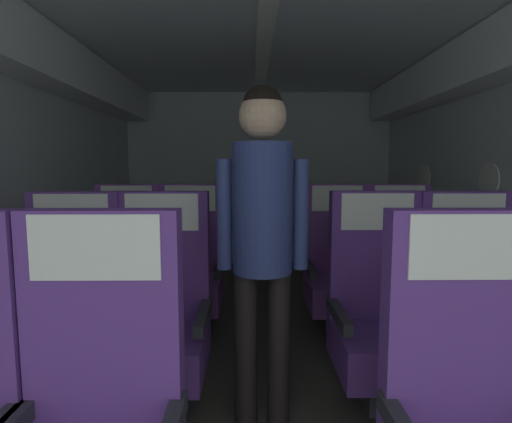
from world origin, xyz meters
TOP-DOWN VIEW (x-y plane):
  - ground at (0.00, 2.82)m, footprint 3.67×6.04m
  - fuselage_shell at (0.00, 3.10)m, footprint 3.55×5.69m
  - seat_b_left_window at (-1.06, 2.42)m, footprint 0.52×0.52m
  - seat_b_left_aisle at (-0.58, 2.43)m, footprint 0.52×0.52m
  - seat_b_right_aisle at (1.07, 2.42)m, footprint 0.52×0.52m
  - seat_b_right_window at (0.58, 2.44)m, footprint 0.52×0.52m
  - seat_c_left_window at (-1.07, 3.40)m, footprint 0.52×0.52m
  - seat_c_left_aisle at (-0.58, 3.41)m, footprint 0.52×0.52m
  - seat_c_right_aisle at (1.06, 3.40)m, footprint 0.52×0.52m
  - seat_c_right_window at (0.57, 3.40)m, footprint 0.52×0.52m
  - flight_attendant at (-0.05, 2.24)m, footprint 0.43×0.28m

SIDE VIEW (x-z plane):
  - ground at x=0.00m, z-range -0.02..0.00m
  - seat_b_left_window at x=-1.06m, z-range -0.10..1.04m
  - seat_b_left_aisle at x=-0.58m, z-range -0.10..1.04m
  - seat_b_right_aisle at x=1.07m, z-range -0.10..1.04m
  - seat_b_right_window at x=0.58m, z-range -0.10..1.04m
  - seat_c_left_window at x=-1.07m, z-range -0.10..1.04m
  - seat_c_left_aisle at x=-0.58m, z-range -0.10..1.04m
  - seat_c_right_aisle at x=1.06m, z-range -0.10..1.04m
  - seat_c_right_window at x=0.57m, z-range -0.10..1.04m
  - flight_attendant at x=-0.05m, z-range 0.19..1.83m
  - fuselage_shell at x=0.00m, z-range 0.48..2.77m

